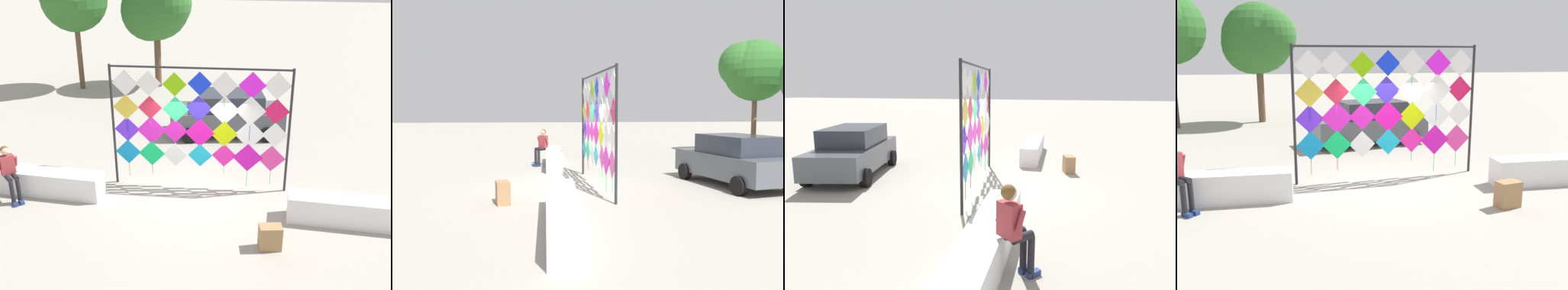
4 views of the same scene
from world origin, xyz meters
The scene contains 7 objects.
ground centered at (0.00, 0.00, 0.00)m, with size 120.00×120.00×0.00m, color #9E998E.
plaza_ledge_left centered at (-4.50, -0.57, 0.34)m, with size 4.08×0.64×0.68m, color white.
plaza_ledge_right centered at (4.50, -0.57, 0.34)m, with size 4.08×0.64×0.68m, color white.
kite_display_rack centered at (0.04, 0.64, 2.05)m, with size 4.84×0.46×3.47m.
seated_vendor centered at (-4.76, -1.08, 0.90)m, with size 0.73×0.71×1.53m.
parked_car centered at (0.25, 4.92, 0.80)m, with size 4.32×2.60×1.57m.
cardboard_box_large centered at (2.10, -1.96, 0.29)m, with size 0.50×0.32×0.57m, color #9E754C.
Camera 3 is at (-9.47, -1.70, 2.91)m, focal length 31.44 mm.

